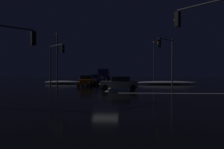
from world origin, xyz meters
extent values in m
cube|color=black|center=(0.00, 0.00, -0.05)|extent=(120.00, 120.00, 0.10)
cube|color=white|center=(0.00, 8.13, 0.00)|extent=(0.35, 13.91, 0.01)
cube|color=yellow|center=(0.00, 19.73, 0.00)|extent=(22.00, 0.15, 0.01)
cube|color=white|center=(8.23, 0.00, 0.00)|extent=(13.91, 0.40, 0.01)
ellipsoid|color=white|center=(-8.93, 15.84, 0.26)|extent=(6.45, 1.50, 0.52)
ellipsoid|color=white|center=(8.93, 14.71, 0.27)|extent=(10.01, 1.50, 0.54)
cube|color=#C66014|center=(-3.59, 9.95, 0.67)|extent=(1.80, 4.20, 0.70)
cube|color=black|center=(-3.59, 10.15, 1.29)|extent=(1.60, 2.00, 0.55)
cylinder|color=black|center=(-2.69, 8.40, 0.32)|extent=(0.22, 0.64, 0.64)
cylinder|color=black|center=(-4.49, 8.40, 0.32)|extent=(0.22, 0.64, 0.64)
cylinder|color=black|center=(-2.69, 11.50, 0.32)|extent=(0.22, 0.64, 0.64)
cylinder|color=black|center=(-4.49, 11.50, 0.32)|extent=(0.22, 0.64, 0.64)
sphere|color=#F9EFC6|center=(-2.94, 7.83, 0.72)|extent=(0.22, 0.22, 0.22)
sphere|color=#F9EFC6|center=(-4.24, 7.83, 0.72)|extent=(0.22, 0.22, 0.22)
cube|color=navy|center=(-3.33, 15.58, 0.67)|extent=(1.80, 4.20, 0.70)
cube|color=black|center=(-3.33, 15.78, 1.29)|extent=(1.60, 2.00, 0.55)
cylinder|color=black|center=(-2.43, 14.03, 0.32)|extent=(0.22, 0.64, 0.64)
cylinder|color=black|center=(-4.23, 14.03, 0.32)|extent=(0.22, 0.64, 0.64)
cylinder|color=black|center=(-2.43, 17.13, 0.32)|extent=(0.22, 0.64, 0.64)
cylinder|color=black|center=(-4.23, 17.13, 0.32)|extent=(0.22, 0.64, 0.64)
sphere|color=#F9EFC6|center=(-2.68, 13.46, 0.72)|extent=(0.22, 0.22, 0.22)
sphere|color=#F9EFC6|center=(-3.98, 13.46, 0.72)|extent=(0.22, 0.22, 0.22)
cube|color=#14512D|center=(-3.64, 21.31, 0.67)|extent=(1.80, 4.20, 0.70)
cube|color=black|center=(-3.64, 21.51, 1.29)|extent=(1.60, 2.00, 0.55)
cylinder|color=black|center=(-2.74, 19.76, 0.32)|extent=(0.22, 0.64, 0.64)
cylinder|color=black|center=(-4.54, 19.76, 0.32)|extent=(0.22, 0.64, 0.64)
cylinder|color=black|center=(-2.74, 22.86, 0.32)|extent=(0.22, 0.64, 0.64)
cylinder|color=black|center=(-4.54, 22.86, 0.32)|extent=(0.22, 0.64, 0.64)
sphere|color=#F9EFC6|center=(-2.99, 19.19, 0.72)|extent=(0.22, 0.22, 0.22)
sphere|color=#F9EFC6|center=(-4.29, 19.19, 0.72)|extent=(0.22, 0.22, 0.22)
cube|color=#B7B7BC|center=(-3.49, 27.40, 0.67)|extent=(1.80, 4.20, 0.70)
cube|color=black|center=(-3.49, 27.60, 1.29)|extent=(1.60, 2.00, 0.55)
cylinder|color=black|center=(-2.59, 25.85, 0.32)|extent=(0.22, 0.64, 0.64)
cylinder|color=black|center=(-4.39, 25.85, 0.32)|extent=(0.22, 0.64, 0.64)
cylinder|color=black|center=(-2.59, 28.95, 0.32)|extent=(0.22, 0.64, 0.64)
cylinder|color=black|center=(-4.39, 28.95, 0.32)|extent=(0.22, 0.64, 0.64)
sphere|color=#F9EFC6|center=(-2.84, 25.28, 0.72)|extent=(0.22, 0.22, 0.22)
sphere|color=#F9EFC6|center=(-4.14, 25.28, 0.72)|extent=(0.22, 0.22, 0.22)
cube|color=navy|center=(-3.23, 31.77, 1.63)|extent=(2.40, 2.20, 2.30)
cube|color=silver|center=(-3.23, 36.27, 1.78)|extent=(2.40, 5.00, 2.60)
cylinder|color=black|center=(-2.03, 32.37, 0.48)|extent=(0.28, 0.96, 0.96)
cylinder|color=black|center=(-4.43, 32.37, 0.48)|extent=(0.28, 0.96, 0.96)
cylinder|color=black|center=(-2.03, 37.07, 0.48)|extent=(0.28, 0.96, 0.96)
cylinder|color=black|center=(-4.43, 37.07, 0.48)|extent=(0.28, 0.96, 0.96)
sphere|color=#F9EFC6|center=(-2.38, 30.62, 1.03)|extent=(0.26, 0.26, 0.26)
sphere|color=#F9EFC6|center=(-4.08, 30.62, 1.03)|extent=(0.26, 0.26, 0.26)
cube|color=slate|center=(1.29, 3.48, 0.67)|extent=(4.20, 1.80, 0.70)
cube|color=black|center=(1.49, 3.48, 1.29)|extent=(2.00, 1.60, 0.55)
cylinder|color=black|center=(-0.26, 2.58, 0.32)|extent=(0.64, 0.22, 0.64)
cylinder|color=black|center=(-0.26, 4.38, 0.32)|extent=(0.64, 0.22, 0.64)
cylinder|color=black|center=(2.84, 2.58, 0.32)|extent=(0.64, 0.22, 0.64)
cylinder|color=black|center=(2.84, 4.38, 0.32)|extent=(0.64, 0.22, 0.64)
sphere|color=#F9EFC6|center=(-0.83, 2.83, 0.72)|extent=(0.22, 0.22, 0.22)
sphere|color=#F9EFC6|center=(-0.83, 4.13, 0.72)|extent=(0.22, 0.22, 0.22)
cylinder|color=#4C4C51|center=(7.03, -7.03, 6.39)|extent=(3.07, 3.07, 0.12)
cube|color=black|center=(5.54, -5.54, 5.77)|extent=(0.46, 0.46, 1.05)
sphere|color=black|center=(5.43, -5.43, 6.11)|extent=(0.22, 0.22, 0.22)
sphere|color=orange|center=(5.43, -5.43, 5.77)|extent=(0.22, 0.22, 0.22)
sphere|color=black|center=(5.43, -5.43, 5.42)|extent=(0.22, 0.22, 0.22)
cube|color=black|center=(-5.04, -5.04, 4.61)|extent=(0.46, 0.46, 1.05)
sphere|color=black|center=(-4.93, -4.93, 4.96)|extent=(0.22, 0.22, 0.22)
sphere|color=orange|center=(-4.93, -4.93, 4.61)|extent=(0.22, 0.22, 0.22)
sphere|color=black|center=(-4.93, -4.93, 4.27)|extent=(0.22, 0.22, 0.22)
cylinder|color=#4C4C51|center=(-8.53, 8.53, 2.99)|extent=(0.18, 0.18, 5.98)
cylinder|color=#4C4C51|center=(-7.27, 7.27, 5.68)|extent=(2.59, 2.59, 0.12)
cube|color=black|center=(-6.02, 6.02, 5.06)|extent=(0.46, 0.46, 1.05)
sphere|color=black|center=(-5.91, 5.91, 5.40)|extent=(0.22, 0.22, 0.22)
sphere|color=orange|center=(-5.91, 5.91, 5.06)|extent=(0.22, 0.22, 0.22)
sphere|color=black|center=(-5.91, 5.91, 4.71)|extent=(0.22, 0.22, 0.22)
cylinder|color=#4C4C51|center=(8.53, 8.53, 3.34)|extent=(0.18, 0.18, 6.68)
cylinder|color=#4C4C51|center=(7.43, 7.43, 6.38)|extent=(2.29, 2.29, 0.12)
cube|color=black|center=(6.32, 6.32, 5.75)|extent=(0.46, 0.46, 1.05)
sphere|color=black|center=(6.21, 6.21, 6.10)|extent=(0.22, 0.22, 0.22)
sphere|color=orange|center=(6.21, 6.21, 5.75)|extent=(0.22, 0.22, 0.22)
sphere|color=black|center=(6.21, 6.21, 5.41)|extent=(0.22, 0.22, 0.22)
cylinder|color=#424247|center=(-9.23, 13.73, 4.08)|extent=(0.20, 0.20, 8.16)
sphere|color=#F9AD47|center=(-9.23, 13.73, 8.34)|extent=(0.44, 0.44, 0.44)
cylinder|color=#424247|center=(9.23, 29.73, 4.52)|extent=(0.20, 0.20, 9.04)
sphere|color=#F9AD47|center=(9.23, 29.73, 9.22)|extent=(0.44, 0.44, 0.44)
camera|label=1|loc=(1.69, -20.29, 2.08)|focal=33.18mm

